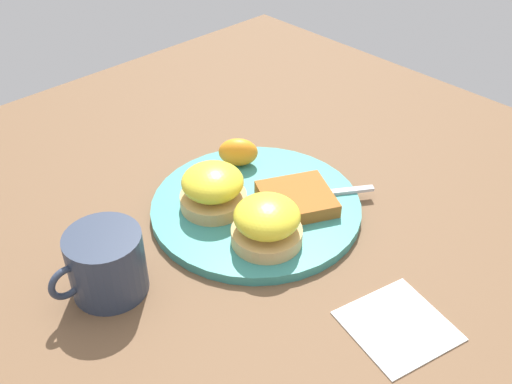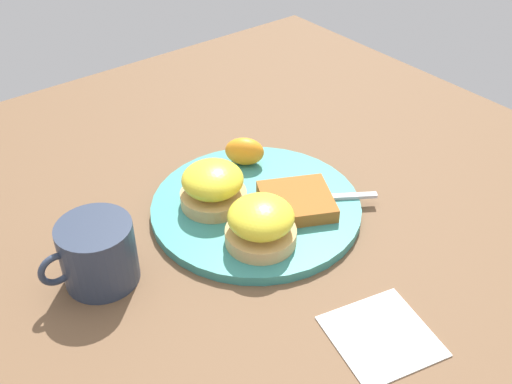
{
  "view_description": "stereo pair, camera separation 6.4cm",
  "coord_description": "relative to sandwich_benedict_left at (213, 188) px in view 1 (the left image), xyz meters",
  "views": [
    {
      "loc": [
        0.46,
        0.48,
        0.53
      ],
      "look_at": [
        0.0,
        0.0,
        0.03
      ],
      "focal_mm": 42.0,
      "sensor_mm": 36.0,
      "label": 1
    },
    {
      "loc": [
        0.41,
        0.53,
        0.53
      ],
      "look_at": [
        0.0,
        0.0,
        0.03
      ],
      "focal_mm": 42.0,
      "sensor_mm": 36.0,
      "label": 2
    }
  ],
  "objects": [
    {
      "name": "sandwich_benedict_right",
      "position": [
        -0.0,
        0.1,
        0.0
      ],
      "size": [
        0.09,
        0.09,
        0.06
      ],
      "color": "tan",
      "rests_on": "plate"
    },
    {
      "name": "hashbrown_patty",
      "position": [
        -0.09,
        0.08,
        -0.02
      ],
      "size": [
        0.13,
        0.12,
        0.02
      ],
      "primitive_type": "cube",
      "rotation": [
        0.0,
        0.0,
        -0.47
      ],
      "color": "#9D5923",
      "rests_on": "plate"
    },
    {
      "name": "fork",
      "position": [
        -0.08,
        0.05,
        -0.03
      ],
      "size": [
        0.21,
        0.15,
        0.0
      ],
      "color": "silver",
      "rests_on": "plate"
    },
    {
      "name": "napkin",
      "position": [
        -0.02,
        0.3,
        -0.04
      ],
      "size": [
        0.13,
        0.13,
        0.0
      ],
      "primitive_type": "cube",
      "rotation": [
        0.0,
        0.0,
        -0.23
      ],
      "color": "white",
      "rests_on": "ground_plane"
    },
    {
      "name": "sandwich_benedict_left",
      "position": [
        0.0,
        0.0,
        0.0
      ],
      "size": [
        0.09,
        0.09,
        0.06
      ],
      "color": "tan",
      "rests_on": "plate"
    },
    {
      "name": "plate",
      "position": [
        -0.05,
        0.04,
        -0.04
      ],
      "size": [
        0.3,
        0.3,
        0.01
      ],
      "primitive_type": "cylinder",
      "color": "teal",
      "rests_on": "ground_plane"
    },
    {
      "name": "cup",
      "position": [
        0.19,
        0.03,
        -0.0
      ],
      "size": [
        0.12,
        0.09,
        0.08
      ],
      "color": "#2D384C",
      "rests_on": "ground_plane"
    },
    {
      "name": "orange_wedge",
      "position": [
        -0.09,
        -0.05,
        -0.01
      ],
      "size": [
        0.07,
        0.07,
        0.04
      ],
      "primitive_type": "ellipsoid",
      "rotation": [
        0.0,
        0.0,
        2.33
      ],
      "color": "orange",
      "rests_on": "plate"
    },
    {
      "name": "ground_plane",
      "position": [
        -0.05,
        0.04,
        -0.04
      ],
      "size": [
        1.1,
        1.1,
        0.0
      ],
      "primitive_type": "plane",
      "color": "brown"
    }
  ]
}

